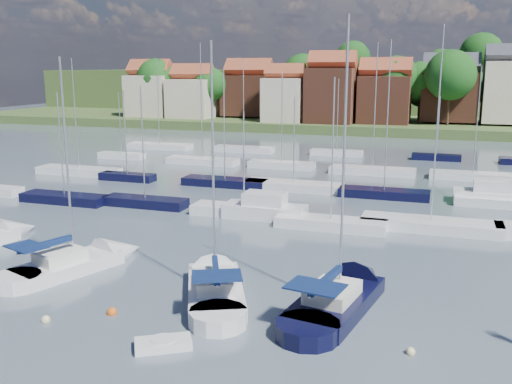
% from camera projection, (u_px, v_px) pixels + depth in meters
% --- Properties ---
extents(ground, '(260.00, 260.00, 0.00)m').
position_uv_depth(ground, '(361.00, 180.00, 65.58)').
color(ground, '#4D5C69').
rests_on(ground, ground).
extents(sailboat_left, '(6.22, 10.84, 14.35)m').
position_uv_depth(sailboat_left, '(84.00, 262.00, 36.57)').
color(sailboat_left, silver).
rests_on(sailboat_left, ground).
extents(sailboat_centre, '(7.33, 11.37, 15.18)m').
position_uv_depth(sailboat_centre, '(214.00, 283.00, 32.97)').
color(sailboat_centre, silver).
rests_on(sailboat_centre, ground).
extents(sailboat_navy, '(5.14, 12.24, 16.44)m').
position_uv_depth(sailboat_navy, '(345.00, 294.00, 31.42)').
color(sailboat_navy, black).
rests_on(sailboat_navy, ground).
extents(tender, '(2.82, 2.36, 0.56)m').
position_uv_depth(tender, '(163.00, 344.00, 26.03)').
color(tender, silver).
rests_on(tender, ground).
extents(buoy_b, '(0.45, 0.45, 0.45)m').
position_uv_depth(buoy_b, '(46.00, 322.00, 28.83)').
color(buoy_b, beige).
rests_on(buoy_b, ground).
extents(buoy_c, '(0.54, 0.54, 0.54)m').
position_uv_depth(buoy_c, '(112.00, 314.00, 29.70)').
color(buoy_c, '#D85914').
rests_on(buoy_c, ground).
extents(buoy_d, '(0.43, 0.43, 0.43)m').
position_uv_depth(buoy_d, '(221.00, 337.00, 27.17)').
color(buoy_d, '#D85914').
rests_on(buoy_d, ground).
extents(buoy_e, '(0.53, 0.53, 0.53)m').
position_uv_depth(buoy_e, '(344.00, 284.00, 33.78)').
color(buoy_e, '#D85914').
rests_on(buoy_e, ground).
extents(buoy_f, '(0.42, 0.42, 0.42)m').
position_uv_depth(buoy_f, '(410.00, 354.00, 25.58)').
color(buoy_f, beige).
rests_on(buoy_f, ground).
extents(marina_field, '(79.62, 41.41, 15.93)m').
position_uv_depth(marina_field, '(373.00, 185.00, 60.40)').
color(marina_field, silver).
rests_on(marina_field, ground).
extents(far_shore_town, '(212.46, 90.00, 22.27)m').
position_uv_depth(far_shore_town, '(421.00, 99.00, 149.82)').
color(far_shore_town, '#415A2D').
rests_on(far_shore_town, ground).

